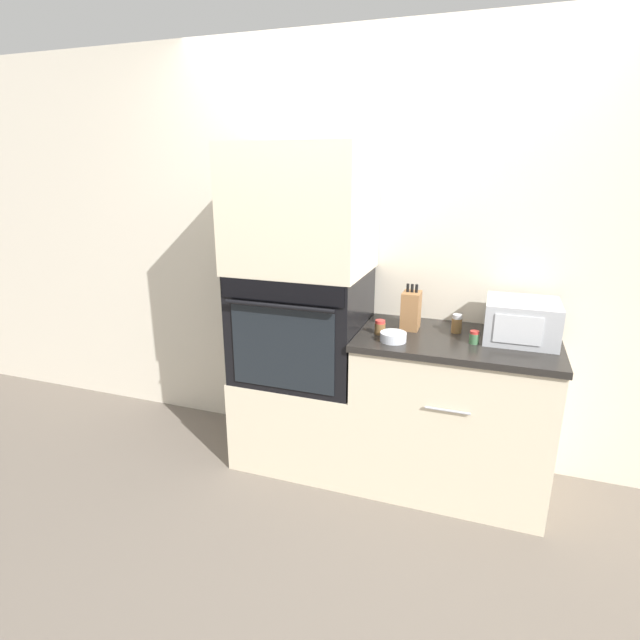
{
  "coord_description": "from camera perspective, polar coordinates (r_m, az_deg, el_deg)",
  "views": [
    {
      "loc": [
        0.65,
        -2.3,
        1.77
      ],
      "look_at": [
        -0.23,
        0.21,
        0.94
      ],
      "focal_mm": 28.0,
      "sensor_mm": 36.0,
      "label": 1
    }
  ],
  "objects": [
    {
      "name": "ground_plane",
      "position": [
        2.97,
        3.0,
        -19.25
      ],
      "size": [
        12.0,
        12.0,
        0.0
      ],
      "primitive_type": "plane",
      "color": "#6B6056"
    },
    {
      "name": "wall_back",
      "position": [
        3.04,
        6.78,
        7.38
      ],
      "size": [
        8.0,
        0.05,
        2.5
      ],
      "color": "beige",
      "rests_on": "ground_plane"
    },
    {
      "name": "oven_cabinet_base",
      "position": [
        3.16,
        -1.92,
        -10.82
      ],
      "size": [
        0.74,
        0.6,
        0.55
      ],
      "color": "beige",
      "rests_on": "ground_plane"
    },
    {
      "name": "wall_oven",
      "position": [
        2.93,
        -2.06,
        -0.48
      ],
      "size": [
        0.72,
        0.64,
        0.64
      ],
      "color": "black",
      "rests_on": "oven_cabinet_base"
    },
    {
      "name": "oven_cabinet_upper",
      "position": [
        2.8,
        -2.18,
        12.58
      ],
      "size": [
        0.74,
        0.6,
        0.69
      ],
      "color": "beige",
      "rests_on": "wall_oven"
    },
    {
      "name": "counter_unit",
      "position": [
        2.92,
        14.73,
        -10.25
      ],
      "size": [
        1.04,
        0.63,
        0.89
      ],
      "color": "beige",
      "rests_on": "ground_plane"
    },
    {
      "name": "microwave",
      "position": [
        2.78,
        22.03,
        -0.08
      ],
      "size": [
        0.36,
        0.34,
        0.21
      ],
      "color": "#B2B5BA",
      "rests_on": "counter_unit"
    },
    {
      "name": "knife_block",
      "position": [
        2.81,
        10.35,
        1.11
      ],
      "size": [
        0.1,
        0.13,
        0.25
      ],
      "color": "olive",
      "rests_on": "counter_unit"
    },
    {
      "name": "bowl",
      "position": [
        2.62,
        8.37,
        -1.91
      ],
      "size": [
        0.14,
        0.14,
        0.05
      ],
      "color": "silver",
      "rests_on": "counter_unit"
    },
    {
      "name": "condiment_jar_near",
      "position": [
        2.81,
        15.36,
        -0.42
      ],
      "size": [
        0.06,
        0.06,
        0.1
      ],
      "color": "brown",
      "rests_on": "counter_unit"
    },
    {
      "name": "condiment_jar_mid",
      "position": [
        2.71,
        6.87,
        -0.83
      ],
      "size": [
        0.06,
        0.06,
        0.08
      ],
      "color": "brown",
      "rests_on": "counter_unit"
    },
    {
      "name": "condiment_jar_far",
      "position": [
        2.67,
        17.21,
        -1.9
      ],
      "size": [
        0.05,
        0.05,
        0.07
      ],
      "color": "#427047",
      "rests_on": "counter_unit"
    }
  ]
}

